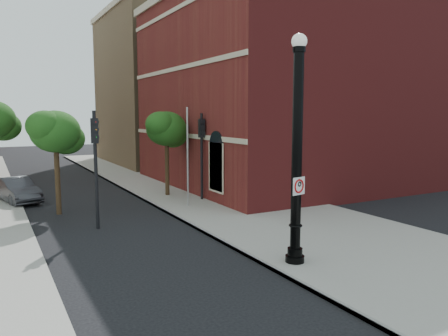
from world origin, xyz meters
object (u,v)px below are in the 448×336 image
lamppost (297,162)px  no_parking_sign (299,186)px  parked_car (17,190)px  traffic_signal_left (95,150)px  traffic_signal_right (202,142)px

lamppost → no_parking_sign: (-0.04, -0.18, -0.72)m
parked_car → traffic_signal_left: 8.55m
lamppost → traffic_signal_left: lamppost is taller
traffic_signal_left → traffic_signal_right: 7.07m
lamppost → no_parking_sign: lamppost is taller
no_parking_sign → traffic_signal_left: size_ratio=0.11×
parked_car → traffic_signal_left: traffic_signal_left is taller
traffic_signal_left → lamppost: bearing=-48.0°
lamppost → parked_car: 16.97m
lamppost → traffic_signal_right: (1.88, 10.64, -0.06)m
lamppost → traffic_signal_left: (-4.46, 7.50, 0.01)m
lamppost → no_parking_sign: bearing=-102.6°
parked_car → traffic_signal_left: bearing=-86.0°
parked_car → no_parking_sign: bearing=-80.2°
lamppost → traffic_signal_left: bearing=120.7°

